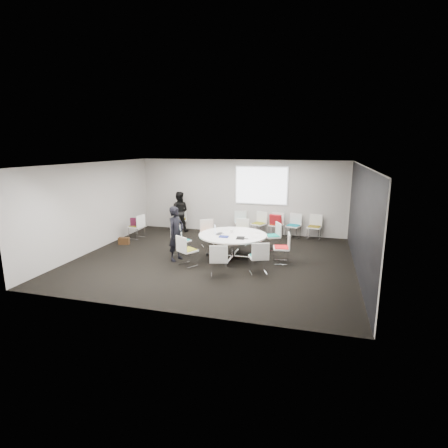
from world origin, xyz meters
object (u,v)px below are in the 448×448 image
(chair_ring_c, at_px, (241,237))
(chair_ring_a, at_px, (282,254))
(chair_back_d, at_px, (293,230))
(person_main, at_px, (176,234))
(person_back, at_px, (179,212))
(chair_ring_e, at_px, (181,246))
(laptop, at_px, (221,234))
(chair_ring_d, at_px, (208,238))
(chair_ring_h, at_px, (258,263))
(chair_back_b, at_px, (259,228))
(chair_ring_f, at_px, (187,256))
(maroon_bag, at_px, (136,222))
(chair_ring_b, at_px, (272,241))
(chair_spare_left, at_px, (137,231))
(cup, at_px, (231,231))
(chair_back_a, at_px, (241,227))
(chair_back_c, at_px, (276,229))
(chair_back_e, at_px, (314,232))
(conference_table, at_px, (233,241))
(chair_person_back, at_px, (181,223))
(brown_bag, at_px, (124,241))
(chair_ring_g, at_px, (219,266))

(chair_ring_c, bearing_deg, chair_ring_a, 139.06)
(chair_back_d, xyz_separation_m, person_main, (-3.10, -3.53, 0.53))
(chair_back_d, height_order, person_back, person_back)
(chair_ring_e, height_order, laptop, chair_ring_e)
(chair_ring_d, xyz_separation_m, person_main, (-0.44, -1.67, 0.53))
(chair_ring_h, bearing_deg, chair_back_b, 76.74)
(chair_ring_f, bearing_deg, chair_ring_a, 52.19)
(chair_ring_c, xyz_separation_m, maroon_bag, (-3.84, -0.17, 0.34))
(chair_ring_b, height_order, chair_ring_f, same)
(maroon_bag, bearing_deg, chair_ring_a, -14.16)
(chair_spare_left, relative_size, cup, 9.78)
(chair_back_a, bearing_deg, cup, 74.41)
(chair_back_d, bearing_deg, chair_ring_b, 90.67)
(chair_ring_b, bearing_deg, person_back, 40.16)
(chair_back_c, bearing_deg, chair_ring_h, 101.11)
(chair_ring_b, bearing_deg, cup, 103.51)
(chair_ring_a, height_order, chair_back_e, same)
(chair_back_a, relative_size, chair_back_b, 1.00)
(conference_table, xyz_separation_m, chair_back_d, (1.56, 2.89, -0.24))
(conference_table, height_order, chair_back_e, chair_back_e)
(chair_spare_left, bearing_deg, chair_ring_c, -77.22)
(laptop, bearing_deg, chair_ring_c, -0.79)
(chair_ring_c, bearing_deg, maroon_bag, 6.11)
(chair_ring_b, distance_m, chair_person_back, 4.24)
(chair_ring_h, xyz_separation_m, person_back, (-3.82, 3.83, 0.51))
(chair_back_a, distance_m, chair_person_back, 2.47)
(chair_back_d, bearing_deg, chair_ring_e, 61.66)
(chair_ring_c, bearing_deg, brown_bag, 18.27)
(chair_person_back, bearing_deg, chair_ring_e, 91.59)
(chair_ring_g, bearing_deg, chair_ring_b, 55.00)
(conference_table, distance_m, person_back, 3.95)
(chair_ring_d, xyz_separation_m, chair_ring_g, (1.14, -2.62, 0.00))
(chair_back_c, bearing_deg, chair_back_d, -168.79)
(chair_ring_e, distance_m, maroon_bag, 2.73)
(chair_back_d, distance_m, person_back, 4.45)
(chair_ring_d, bearing_deg, chair_back_d, -178.84)
(cup, bearing_deg, chair_ring_f, -128.40)
(chair_ring_d, distance_m, person_main, 1.81)
(laptop, bearing_deg, cup, -34.20)
(chair_back_d, xyz_separation_m, maroon_bag, (-5.49, -1.61, 0.34))
(chair_ring_b, bearing_deg, chair_back_e, -65.25)
(chair_ring_a, distance_m, person_main, 3.10)
(chair_person_back, height_order, person_back, person_back)
(chair_ring_e, distance_m, chair_back_d, 4.38)
(chair_ring_e, height_order, person_back, person_back)
(chair_ring_h, distance_m, maroon_bag, 5.46)
(chair_ring_c, xyz_separation_m, chair_ring_e, (-1.52, -1.57, 0.00))
(chair_ring_a, xyz_separation_m, cup, (-1.55, 0.27, 0.50))
(chair_ring_c, relative_size, maroon_bag, 2.20)
(chair_back_d, relative_size, laptop, 2.95)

